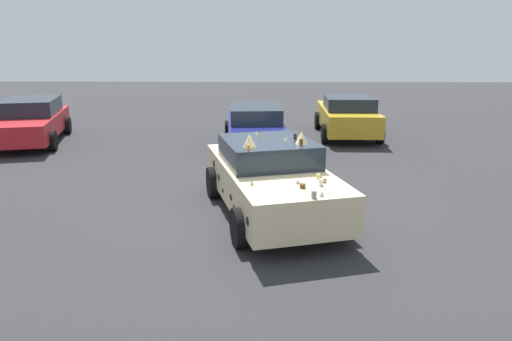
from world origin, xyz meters
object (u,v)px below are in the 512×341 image
object	(u,v)px
parked_sedan_near_left	(347,116)
parked_sedan_behind_left	(30,121)
art_car_decorated	(271,178)
parked_sedan_behind_right	(255,126)

from	to	relation	value
parked_sedan_near_left	parked_sedan_behind_left	bearing A→B (deg)	97.69
art_car_decorated	parked_sedan_near_left	size ratio (longest dim) A/B	1.10
art_car_decorated	parked_sedan_near_left	distance (m)	8.45
parked_sedan_behind_right	parked_sedan_behind_left	world-z (taller)	parked_sedan_behind_left
parked_sedan_near_left	parked_sedan_behind_right	bearing A→B (deg)	122.29
art_car_decorated	parked_sedan_behind_left	world-z (taller)	art_car_decorated
parked_sedan_behind_right	parked_sedan_near_left	size ratio (longest dim) A/B	1.05
parked_sedan_behind_right	parked_sedan_behind_left	bearing A→B (deg)	80.56
parked_sedan_near_left	parked_sedan_behind_left	xyz separation A→B (m)	(-1.25, 10.78, 0.00)
art_car_decorated	parked_sedan_behind_right	xyz separation A→B (m)	(5.99, 0.41, -0.05)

